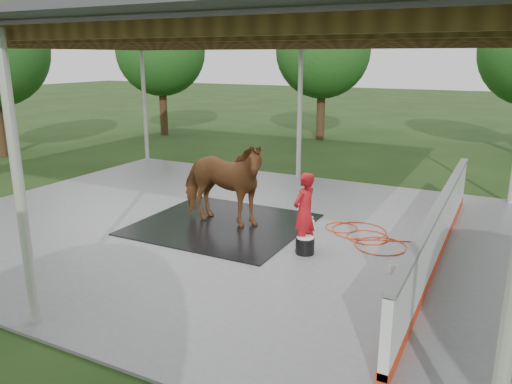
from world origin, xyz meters
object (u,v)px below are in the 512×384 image
at_px(handler, 304,212).
at_px(wash_bucket, 305,245).
at_px(dasher_board, 438,232).
at_px(horse, 221,183).

relative_size(handler, wash_bucket, 4.31).
height_order(dasher_board, horse, horse).
relative_size(dasher_board, handler, 5.35).
distance_m(dasher_board, wash_bucket, 2.36).
bearing_deg(horse, handler, -103.91).
bearing_deg(horse, dasher_board, -88.77).
distance_m(handler, wash_bucket, 0.61).
bearing_deg(dasher_board, horse, -179.50).
distance_m(horse, handler, 2.19).
bearing_deg(wash_bucket, handler, 122.37).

